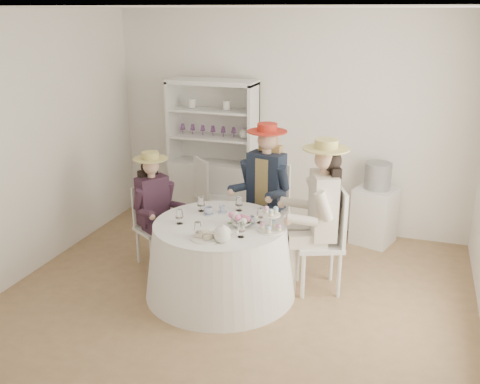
% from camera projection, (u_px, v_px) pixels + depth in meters
% --- Properties ---
extents(ground, '(4.50, 4.50, 0.00)m').
position_uv_depth(ground, '(237.00, 295.00, 5.29)').
color(ground, olive).
rests_on(ground, ground).
extents(ceiling, '(4.50, 4.50, 0.00)m').
position_uv_depth(ceiling, '(236.00, 7.00, 4.42)').
color(ceiling, white).
rests_on(ceiling, wall_back).
extents(wall_back, '(4.50, 0.00, 4.50)m').
position_uv_depth(wall_back, '(288.00, 122.00, 6.65)').
color(wall_back, white).
rests_on(wall_back, ground).
extents(wall_front, '(4.50, 0.00, 4.50)m').
position_uv_depth(wall_front, '(124.00, 255.00, 3.06)').
color(wall_front, white).
rests_on(wall_front, ground).
extents(wall_left, '(0.00, 4.50, 4.50)m').
position_uv_depth(wall_left, '(31.00, 145.00, 5.53)').
color(wall_left, white).
rests_on(wall_left, ground).
extents(tea_table, '(1.49, 1.49, 0.74)m').
position_uv_depth(tea_table, '(220.00, 258.00, 5.25)').
color(tea_table, white).
rests_on(tea_table, ground).
extents(hutch, '(1.11, 0.43, 1.87)m').
position_uv_depth(hutch, '(214.00, 174.00, 6.92)').
color(hutch, silver).
rests_on(hutch, ground).
extents(side_table, '(0.55, 0.55, 0.69)m').
position_uv_depth(side_table, '(374.00, 215.00, 6.40)').
color(side_table, silver).
rests_on(side_table, ground).
extents(hatbox, '(0.35, 0.35, 0.31)m').
position_uv_depth(hatbox, '(378.00, 176.00, 6.24)').
color(hatbox, black).
rests_on(hatbox, side_table).
extents(guest_left, '(0.55, 0.51, 1.27)m').
position_uv_depth(guest_left, '(154.00, 203.00, 5.73)').
color(guest_left, silver).
rests_on(guest_left, ground).
extents(guest_mid, '(0.58, 0.61, 1.53)m').
position_uv_depth(guest_mid, '(265.00, 183.00, 5.89)').
color(guest_mid, silver).
rests_on(guest_mid, ground).
extents(guest_right, '(0.64, 0.58, 1.55)m').
position_uv_depth(guest_right, '(320.00, 208.00, 5.14)').
color(guest_right, silver).
rests_on(guest_right, ground).
extents(spare_chair, '(0.56, 0.56, 0.96)m').
position_uv_depth(spare_chair, '(210.00, 193.00, 6.66)').
color(spare_chair, silver).
rests_on(spare_chair, ground).
extents(teacup_a, '(0.11, 0.11, 0.07)m').
position_uv_depth(teacup_a, '(208.00, 211.00, 5.33)').
color(teacup_a, white).
rests_on(teacup_a, tea_table).
extents(teacup_b, '(0.07, 0.07, 0.06)m').
position_uv_depth(teacup_b, '(222.00, 210.00, 5.39)').
color(teacup_b, white).
rests_on(teacup_b, tea_table).
extents(teacup_c, '(0.11, 0.11, 0.07)m').
position_uv_depth(teacup_c, '(251.00, 221.00, 5.10)').
color(teacup_c, white).
rests_on(teacup_c, tea_table).
extents(flower_bowl, '(0.26, 0.26, 0.05)m').
position_uv_depth(flower_bowl, '(241.00, 224.00, 5.05)').
color(flower_bowl, white).
rests_on(flower_bowl, tea_table).
extents(flower_arrangement, '(0.17, 0.17, 0.06)m').
position_uv_depth(flower_arrangement, '(240.00, 218.00, 5.02)').
color(flower_arrangement, pink).
rests_on(flower_arrangement, tea_table).
extents(table_teapot, '(0.23, 0.16, 0.17)m').
position_uv_depth(table_teapot, '(223.00, 234.00, 4.70)').
color(table_teapot, white).
rests_on(table_teapot, tea_table).
extents(sandwich_plate, '(0.28, 0.28, 0.06)m').
position_uv_depth(sandwich_plate, '(206.00, 237.00, 4.78)').
color(sandwich_plate, white).
rests_on(sandwich_plate, tea_table).
extents(cupcake_stand, '(0.24, 0.24, 0.23)m').
position_uv_depth(cupcake_stand, '(271.00, 222.00, 4.93)').
color(cupcake_stand, white).
rests_on(cupcake_stand, tea_table).
extents(stemware_set, '(0.81, 0.84, 0.15)m').
position_uv_depth(stemware_set, '(220.00, 216.00, 5.10)').
color(stemware_set, white).
rests_on(stemware_set, tea_table).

